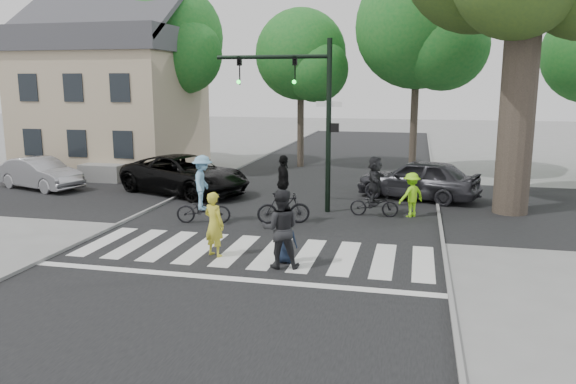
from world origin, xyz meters
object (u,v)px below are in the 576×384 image
at_px(pedestrian_adult, 281,229).
at_px(car_suv, 185,175).
at_px(pedestrian_woman, 214,224).
at_px(cyclist_right, 375,190).
at_px(car_grey, 418,179).
at_px(cyclist_left, 203,194).
at_px(car_silver, 40,173).
at_px(traffic_signal, 305,101).
at_px(cyclist_mid, 283,196).
at_px(pedestrian_child, 285,240).

relative_size(pedestrian_adult, car_suv, 0.35).
height_order(pedestrian_woman, cyclist_right, cyclist_right).
bearing_deg(pedestrian_woman, car_grey, -95.88).
height_order(pedestrian_adult, cyclist_right, cyclist_right).
distance_m(cyclist_right, car_suv, 8.28).
distance_m(cyclist_left, cyclist_right, 5.80).
distance_m(cyclist_right, car_silver, 14.58).
relative_size(pedestrian_adult, car_silver, 0.48).
height_order(car_suv, car_silver, car_suv).
bearing_deg(traffic_signal, car_grey, 37.84).
relative_size(traffic_signal, cyclist_right, 2.88).
bearing_deg(car_suv, cyclist_right, -83.68).
bearing_deg(car_silver, cyclist_mid, -89.09).
xyz_separation_m(car_suv, car_silver, (-6.51, -0.46, -0.11)).
bearing_deg(car_suv, car_grey, -61.07).
distance_m(cyclist_left, car_suv, 5.23).
xyz_separation_m(pedestrian_child, car_suv, (-6.14, 7.95, 0.19)).
bearing_deg(pedestrian_child, cyclist_mid, -72.92).
height_order(pedestrian_child, pedestrian_adult, pedestrian_adult).
bearing_deg(pedestrian_child, traffic_signal, -80.29).
relative_size(pedestrian_adult, cyclist_mid, 0.88).
bearing_deg(cyclist_left, car_silver, 155.84).
relative_size(pedestrian_woman, cyclist_right, 0.83).
relative_size(pedestrian_adult, cyclist_right, 0.95).
relative_size(cyclist_mid, car_grey, 0.48).
relative_size(cyclist_left, cyclist_right, 1.07).
bearing_deg(car_silver, car_suv, -68.12).
height_order(pedestrian_child, cyclist_mid, cyclist_mid).
height_order(pedestrian_child, car_suv, car_suv).
bearing_deg(pedestrian_woman, car_silver, -10.02).
bearing_deg(car_suv, cyclist_mid, -105.28).
relative_size(cyclist_right, car_suv, 0.36).
distance_m(car_suv, car_silver, 6.53).
height_order(pedestrian_woman, car_suv, pedestrian_woman).
bearing_deg(cyclist_mid, car_silver, 163.06).
bearing_deg(cyclist_right, traffic_signal, 173.32).
xyz_separation_m(cyclist_left, cyclist_mid, (2.56, 0.53, -0.05)).
bearing_deg(car_silver, traffic_signal, -79.66).
bearing_deg(pedestrian_woman, cyclist_right, -99.86).
height_order(cyclist_left, cyclist_right, cyclist_left).
distance_m(traffic_signal, car_silver, 12.47).
height_order(cyclist_mid, car_suv, cyclist_mid).
bearing_deg(pedestrian_adult, car_silver, -44.45).
height_order(pedestrian_adult, car_silver, pedestrian_adult).
height_order(traffic_signal, pedestrian_child, traffic_signal).
height_order(car_silver, car_grey, car_grey).
xyz_separation_m(pedestrian_adult, cyclist_mid, (-0.97, 4.32, -0.06)).
distance_m(pedestrian_woman, cyclist_left, 3.66).
xyz_separation_m(cyclist_left, car_grey, (6.80, 5.57, -0.17)).
bearing_deg(traffic_signal, cyclist_right, -6.68).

